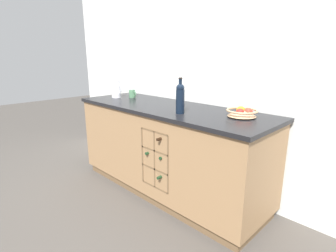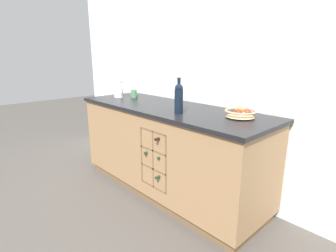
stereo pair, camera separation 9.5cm
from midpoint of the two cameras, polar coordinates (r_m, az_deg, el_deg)
The scene contains 7 objects.
ground_plane at distance 2.95m, azimuth 0.95°, elevation -13.70°, with size 14.00×14.00×0.00m, color #4C4742.
back_wall at distance 2.89m, azimuth 7.15°, elevation 12.11°, with size 4.54×0.06×2.55m, color silver.
kitchen_island at distance 2.75m, azimuth 0.99°, elevation -5.12°, with size 2.18×0.76×0.93m.
fruit_bowl at distance 2.24m, azimuth 16.74°, elevation 2.79°, with size 0.26×0.26×0.08m.
white_pitcher at distance 3.25m, azimuth -9.92°, elevation 8.03°, with size 0.17×0.11×0.20m.
ceramic_mug at distance 3.21m, azimuth -6.52°, elevation 7.02°, with size 0.12×0.08×0.09m.
standing_wine_bottle at distance 2.29m, azimuth 3.57°, elevation 6.17°, with size 0.08×0.08×0.31m.
Camera 2 is at (1.89, -1.77, 1.42)m, focal length 28.00 mm.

